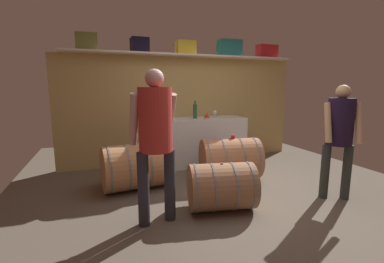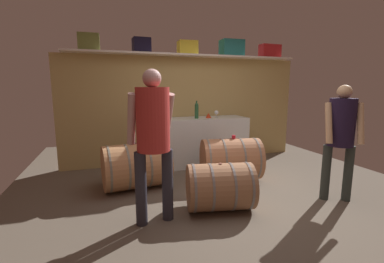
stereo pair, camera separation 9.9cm
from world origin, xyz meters
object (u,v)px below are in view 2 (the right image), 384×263
(visitor_tasting, at_px, (341,131))
(red_funnel, at_px, (208,115))
(tasting_cup, at_px, (234,137))
(winemaker_pouring, at_px, (153,131))
(wine_barrel_near, at_px, (231,159))
(wine_glass, at_px, (216,113))
(work_cabinet, at_px, (204,141))
(toolcase_teal, at_px, (232,48))
(toolcase_yellow, at_px, (187,48))
(toolcase_red, at_px, (270,51))
(wine_barrel_far, at_px, (220,187))
(wine_barrel_flank, at_px, (136,166))
(wine_bottle_green, at_px, (197,110))
(toolcase_olive, at_px, (89,42))
(toolcase_black, at_px, (141,45))

(visitor_tasting, bearing_deg, red_funnel, -37.05)
(tasting_cup, height_order, winemaker_pouring, winemaker_pouring)
(wine_barrel_near, relative_size, visitor_tasting, 0.68)
(wine_glass, bearing_deg, work_cabinet, 144.17)
(winemaker_pouring, bearing_deg, toolcase_teal, 41.52)
(red_funnel, xyz_separation_m, tasting_cup, (0.07, -0.93, -0.25))
(red_funnel, bearing_deg, toolcase_yellow, 142.67)
(wine_barrel_near, xyz_separation_m, visitor_tasting, (0.97, -1.15, 0.59))
(wine_barrel_near, bearing_deg, toolcase_red, 50.25)
(wine_glass, bearing_deg, visitor_tasting, -66.39)
(wine_barrel_far, height_order, tasting_cup, tasting_cup)
(wine_barrel_near, height_order, wine_barrel_flank, same)
(wine_bottle_green, xyz_separation_m, visitor_tasting, (1.24, -2.07, -0.13))
(toolcase_red, relative_size, wine_barrel_flank, 0.43)
(wine_barrel_far, bearing_deg, toolcase_red, 57.31)
(wine_glass, relative_size, wine_barrel_far, 0.17)
(wine_barrel_near, bearing_deg, wine_bottle_green, 116.77)
(wine_barrel_far, bearing_deg, winemaker_pouring, -165.45)
(toolcase_yellow, xyz_separation_m, work_cabinet, (0.27, -0.21, -1.75))
(toolcase_red, relative_size, winemaker_pouring, 0.26)
(toolcase_teal, bearing_deg, toolcase_yellow, -178.62)
(toolcase_olive, height_order, toolcase_teal, toolcase_teal)
(wine_bottle_green, bearing_deg, toolcase_teal, 17.97)
(work_cabinet, height_order, wine_barrel_far, work_cabinet)
(toolcase_yellow, xyz_separation_m, wine_bottle_green, (0.09, -0.26, -1.15))
(wine_barrel_flank, height_order, winemaker_pouring, winemaker_pouring)
(work_cabinet, height_order, wine_glass, wine_glass)
(toolcase_yellow, relative_size, toolcase_red, 0.80)
(wine_barrel_flank, bearing_deg, wine_glass, 18.78)
(toolcase_teal, xyz_separation_m, wine_bottle_green, (-0.82, -0.26, -1.18))
(wine_glass, distance_m, wine_barrel_near, 1.08)
(toolcase_black, height_order, wine_barrel_flank, toolcase_black)
(wine_barrel_near, bearing_deg, toolcase_teal, 75.57)
(work_cabinet, relative_size, wine_bottle_green, 4.92)
(wine_barrel_near, bearing_deg, red_funnel, 102.16)
(toolcase_black, relative_size, toolcase_yellow, 0.86)
(visitor_tasting, bearing_deg, toolcase_black, -19.60)
(toolcase_olive, height_order, visitor_tasting, toolcase_olive)
(toolcase_teal, bearing_deg, winemaker_pouring, -130.72)
(toolcase_red, relative_size, wine_barrel_near, 0.43)
(toolcase_black, relative_size, toolcase_red, 0.69)
(toolcase_yellow, bearing_deg, toolcase_teal, 3.20)
(toolcase_black, distance_m, visitor_tasting, 3.44)
(work_cabinet, height_order, tasting_cup, work_cabinet)
(toolcase_black, distance_m, toolcase_yellow, 0.85)
(toolcase_black, height_order, tasting_cup, toolcase_black)
(toolcase_olive, height_order, toolcase_yellow, toolcase_olive)
(toolcase_teal, bearing_deg, wine_bottle_green, -160.65)
(toolcase_olive, relative_size, toolcase_teal, 0.77)
(wine_barrel_near, bearing_deg, wine_barrel_flank, -173.25)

